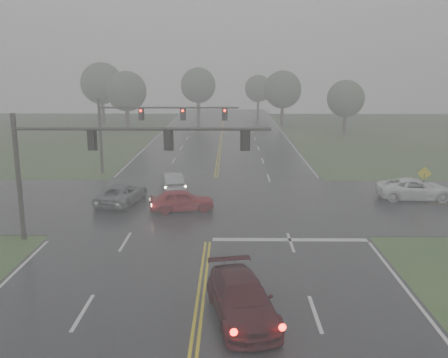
{
  "coord_description": "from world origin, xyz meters",
  "views": [
    {
      "loc": [
        1.2,
        -11.64,
        9.33
      ],
      "look_at": [
        0.86,
        16.0,
        3.08
      ],
      "focal_mm": 40.0,
      "sensor_mm": 36.0,
      "label": 1
    }
  ],
  "objects_px": {
    "car_grey": "(122,204)",
    "pickup_white": "(414,199)",
    "sedan_red": "(182,211)",
    "sedan_silver": "(172,190)",
    "signal_gantry_far": "(143,121)",
    "sedan_maroon": "(242,318)",
    "signal_gantry_near": "(96,152)"
  },
  "relations": [
    {
      "from": "sedan_silver",
      "to": "pickup_white",
      "type": "relative_size",
      "value": 0.76
    },
    {
      "from": "sedan_red",
      "to": "sedan_silver",
      "type": "relative_size",
      "value": 1.04
    },
    {
      "from": "sedan_silver",
      "to": "signal_gantry_far",
      "type": "xyz_separation_m",
      "value": [
        -3.11,
        5.96,
        4.68
      ]
    },
    {
      "from": "sedan_silver",
      "to": "car_grey",
      "type": "height_order",
      "value": "car_grey"
    },
    {
      "from": "car_grey",
      "to": "pickup_white",
      "type": "distance_m",
      "value": 20.83
    },
    {
      "from": "sedan_silver",
      "to": "car_grey",
      "type": "distance_m",
      "value": 5.08
    },
    {
      "from": "sedan_silver",
      "to": "pickup_white",
      "type": "distance_m",
      "value": 17.97
    },
    {
      "from": "sedan_red",
      "to": "car_grey",
      "type": "bearing_deg",
      "value": 56.13
    },
    {
      "from": "signal_gantry_near",
      "to": "sedan_silver",
      "type": "bearing_deg",
      "value": 77.0
    },
    {
      "from": "signal_gantry_near",
      "to": "sedan_maroon",
      "type": "bearing_deg",
      "value": -49.09
    },
    {
      "from": "car_grey",
      "to": "signal_gantry_far",
      "type": "distance_m",
      "value": 11.08
    },
    {
      "from": "pickup_white",
      "to": "signal_gantry_near",
      "type": "distance_m",
      "value": 22.74
    },
    {
      "from": "signal_gantry_near",
      "to": "signal_gantry_far",
      "type": "xyz_separation_m",
      "value": [
        -0.47,
        17.38,
        -0.24
      ]
    },
    {
      "from": "sedan_red",
      "to": "signal_gantry_near",
      "type": "xyz_separation_m",
      "value": [
        -3.94,
        -5.58,
        4.92
      ]
    },
    {
      "from": "sedan_maroon",
      "to": "sedan_red",
      "type": "distance_m",
      "value": 14.77
    },
    {
      "from": "sedan_maroon",
      "to": "pickup_white",
      "type": "xyz_separation_m",
      "value": [
        12.83,
        17.49,
        0.0
      ]
    },
    {
      "from": "pickup_white",
      "to": "signal_gantry_near",
      "type": "xyz_separation_m",
      "value": [
        -20.41,
        -8.75,
        4.92
      ]
    },
    {
      "from": "sedan_silver",
      "to": "car_grey",
      "type": "bearing_deg",
      "value": 39.51
    },
    {
      "from": "car_grey",
      "to": "pickup_white",
      "type": "height_order",
      "value": "pickup_white"
    },
    {
      "from": "sedan_maroon",
      "to": "signal_gantry_near",
      "type": "height_order",
      "value": "signal_gantry_near"
    },
    {
      "from": "sedan_red",
      "to": "signal_gantry_far",
      "type": "distance_m",
      "value": 13.44
    },
    {
      "from": "sedan_silver",
      "to": "sedan_maroon",
      "type": "bearing_deg",
      "value": 89.64
    },
    {
      "from": "sedan_maroon",
      "to": "signal_gantry_far",
      "type": "distance_m",
      "value": 27.73
    },
    {
      "from": "sedan_maroon",
      "to": "signal_gantry_near",
      "type": "bearing_deg",
      "value": 119.53
    },
    {
      "from": "sedan_maroon",
      "to": "sedan_red",
      "type": "height_order",
      "value": "sedan_maroon"
    },
    {
      "from": "car_grey",
      "to": "pickup_white",
      "type": "xyz_separation_m",
      "value": [
        20.78,
        1.42,
        0.0
      ]
    },
    {
      "from": "pickup_white",
      "to": "signal_gantry_far",
      "type": "xyz_separation_m",
      "value": [
        -20.88,
        8.63,
        4.68
      ]
    },
    {
      "from": "sedan_maroon",
      "to": "pickup_white",
      "type": "height_order",
      "value": "sedan_maroon"
    },
    {
      "from": "sedan_maroon",
      "to": "signal_gantry_near",
      "type": "xyz_separation_m",
      "value": [
        -7.57,
        8.74,
        4.92
      ]
    },
    {
      "from": "car_grey",
      "to": "signal_gantry_far",
      "type": "xyz_separation_m",
      "value": [
        -0.1,
        10.05,
        4.68
      ]
    },
    {
      "from": "sedan_red",
      "to": "signal_gantry_far",
      "type": "relative_size",
      "value": 0.35
    },
    {
      "from": "sedan_red",
      "to": "signal_gantry_far",
      "type": "bearing_deg",
      "value": 8.74
    }
  ]
}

